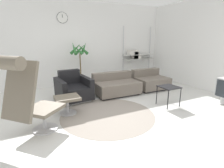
{
  "coord_description": "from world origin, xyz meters",
  "views": [
    {
      "loc": [
        -1.43,
        -3.23,
        1.58
      ],
      "look_at": [
        0.33,
        0.29,
        0.55
      ],
      "focal_mm": 28.0,
      "sensor_mm": 36.0,
      "label": 1
    }
  ],
  "objects": [
    {
      "name": "side_table",
      "position": [
        1.58,
        -0.26,
        0.42
      ],
      "size": [
        0.42,
        0.42,
        0.47
      ],
      "color": "black",
      "rests_on": "ground_plane"
    },
    {
      "name": "couch_second",
      "position": [
        2.11,
        1.1,
        0.23
      ],
      "size": [
        1.01,
        0.84,
        0.6
      ],
      "rotation": [
        0.0,
        0.0,
        3.12
      ],
      "color": "black",
      "rests_on": "ground_plane"
    },
    {
      "name": "armchair_red",
      "position": [
        -0.37,
        1.17,
        0.28
      ],
      "size": [
        0.87,
        0.92,
        0.75
      ],
      "rotation": [
        0.0,
        0.0,
        3.22
      ],
      "color": "silver",
      "rests_on": "ground_plane"
    },
    {
      "name": "wall_back",
      "position": [
        -0.0,
        2.75,
        1.4
      ],
      "size": [
        12.0,
        0.09,
        2.8
      ],
      "color": "white",
      "rests_on": "ground_plane"
    },
    {
      "name": "couch_low",
      "position": [
        0.87,
        1.09,
        0.23
      ],
      "size": [
        1.26,
        0.84,
        0.6
      ],
      "rotation": [
        0.0,
        0.0,
        3.12
      ],
      "color": "black",
      "rests_on": "ground_plane"
    },
    {
      "name": "lounge_chair",
      "position": [
        -1.45,
        -0.38,
        0.77
      ],
      "size": [
        1.04,
        1.03,
        1.36
      ],
      "rotation": [
        0.0,
        0.0,
        -0.81
      ],
      "color": "#BCBCC1",
      "rests_on": "ground_plane"
    },
    {
      "name": "shelf_unit",
      "position": [
        2.5,
        2.54,
        0.95
      ],
      "size": [
        1.32,
        0.28,
        2.03
      ],
      "color": "#BCBCC1",
      "rests_on": "ground_plane"
    },
    {
      "name": "potted_plant",
      "position": [
        0.14,
        2.17,
        0.64
      ],
      "size": [
        0.55,
        0.57,
        1.49
      ],
      "color": "silver",
      "rests_on": "ground_plane"
    },
    {
      "name": "ottoman",
      "position": [
        -0.71,
        0.34,
        0.29
      ],
      "size": [
        0.51,
        0.43,
        0.38
      ],
      "color": "#BCBCC1",
      "rests_on": "ground_plane"
    },
    {
      "name": "ground_plane",
      "position": [
        0.0,
        0.0,
        0.0
      ],
      "size": [
        12.0,
        12.0,
        0.0
      ],
      "primitive_type": "plane",
      "color": "silver"
    },
    {
      "name": "wall_right",
      "position": [
        3.58,
        0.0,
        1.4
      ],
      "size": [
        0.06,
        12.0,
        2.8
      ],
      "color": "white",
      "rests_on": "ground_plane"
    },
    {
      "name": "round_rug",
      "position": [
        0.03,
        -0.11,
        0.0
      ],
      "size": [
        1.99,
        1.99,
        0.01
      ],
      "color": "gray",
      "rests_on": "ground_plane"
    }
  ]
}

